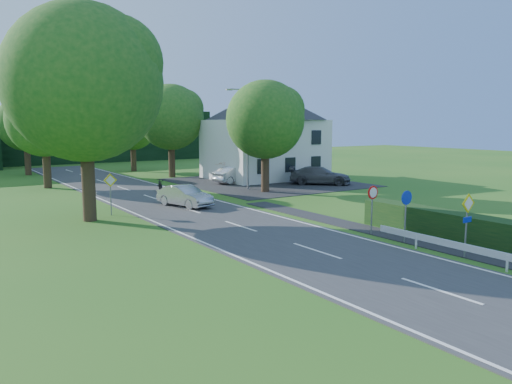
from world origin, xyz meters
TOP-DOWN VIEW (x-y plane):
  - road at (0.00, 20.00)m, footprint 7.00×80.00m
  - parking_pad at (12.00, 33.00)m, footprint 14.00×16.00m
  - line_edge_left at (-3.25, 20.00)m, footprint 0.12×80.00m
  - line_edge_right at (3.25, 20.00)m, footprint 0.12×80.00m
  - line_centre at (0.00, 20.00)m, footprint 0.12×80.00m
  - tree_main at (-6.00, 24.00)m, footprint 9.40×9.40m
  - tree_left_far at (-5.00, 40.00)m, footprint 7.00×7.00m
  - tree_right_far at (7.00, 42.00)m, footprint 7.40×7.40m
  - tree_left_back at (-4.50, 52.00)m, footprint 6.60×6.60m
  - tree_right_back at (6.00, 50.00)m, footprint 6.20×6.20m
  - tree_right_mid at (8.50, 28.00)m, footprint 7.00×7.00m
  - treeline_right at (8.00, 66.00)m, footprint 30.00×5.00m
  - house_white at (14.00, 36.00)m, footprint 10.60×8.40m
  - streetlight at (8.06, 30.00)m, footprint 2.03×0.18m
  - sign_priority_right at (4.30, 7.98)m, footprint 0.78×0.09m
  - sign_roundabout at (4.30, 10.98)m, footprint 0.64×0.08m
  - sign_speed_limit at (4.30, 12.97)m, footprint 0.64×0.11m
  - sign_priority_left at (-4.50, 24.98)m, footprint 0.78×0.09m
  - moving_car at (0.32, 25.21)m, footprint 2.43×4.31m
  - motorcycle at (1.80, 32.65)m, footprint 1.20×2.08m
  - parked_car_silver_a at (9.61, 34.04)m, footprint 4.58×2.13m
  - parked_car_grey at (15.15, 29.23)m, footprint 5.32×5.14m
  - parked_car_silver_b at (15.33, 34.00)m, footprint 4.95×3.50m
  - parasol at (9.22, 35.00)m, footprint 2.44×2.47m

SIDE VIEW (x-z plane):
  - road at x=0.00m, z-range 0.00..0.04m
  - parking_pad at x=12.00m, z-range 0.00..0.04m
  - line_edge_left at x=-3.25m, z-range 0.04..0.05m
  - line_edge_right at x=3.25m, z-range 0.04..0.05m
  - line_centre at x=0.00m, z-range 0.04..0.05m
  - motorcycle at x=1.80m, z-range 0.04..1.07m
  - parked_car_silver_b at x=15.33m, z-range 0.04..1.29m
  - moving_car at x=0.32m, z-range 0.04..1.38m
  - parked_car_silver_a at x=9.61m, z-range 0.04..1.50m
  - parked_car_grey at x=15.15m, z-range 0.04..1.57m
  - parasol at x=9.22m, z-range 0.04..1.95m
  - sign_roundabout at x=4.30m, z-range 0.49..2.86m
  - sign_priority_left at x=-4.50m, z-range 0.50..2.94m
  - sign_speed_limit at x=4.30m, z-range 0.58..2.95m
  - sign_priority_right at x=4.30m, z-range 0.50..3.09m
  - treeline_right at x=8.00m, z-range 0.00..7.00m
  - tree_right_back at x=6.00m, z-range 0.00..7.56m
  - tree_left_back at x=-4.50m, z-range 0.00..8.07m
  - tree_left_far at x=-5.00m, z-range 0.00..8.58m
  - tree_right_mid at x=8.50m, z-range 0.00..8.58m
  - house_white at x=14.00m, z-range 0.11..8.71m
  - streetlight at x=8.06m, z-range 0.46..8.46m
  - tree_right_far at x=7.00m, z-range 0.00..9.09m
  - tree_main at x=-6.00m, z-range 0.00..11.64m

